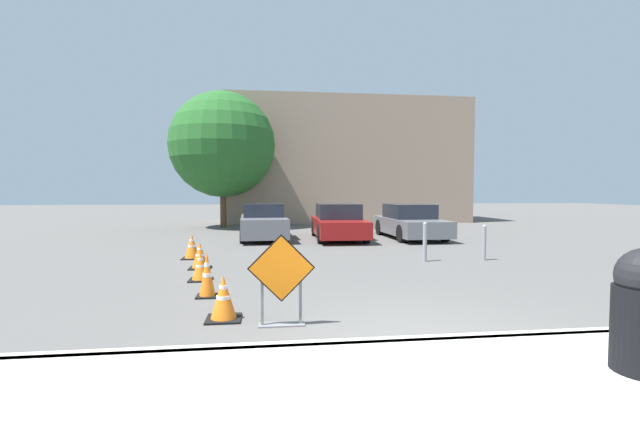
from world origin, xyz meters
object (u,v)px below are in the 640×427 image
at_px(traffic_cone_fifth, 192,246).
at_px(parked_car_second, 338,223).
at_px(road_closed_sign, 281,277).
at_px(bollard_nearest, 425,241).
at_px(parked_car_nearest, 263,223).
at_px(parked_car_third, 410,222).
at_px(traffic_cone_second, 207,275).
at_px(traffic_cone_third, 200,267).
at_px(bollard_second, 484,241).
at_px(traffic_cone_fourth, 200,256).
at_px(traffic_cone_nearest, 223,298).

relative_size(traffic_cone_fifth, parked_car_second, 0.16).
relative_size(road_closed_sign, bollard_nearest, 1.22).
distance_m(parked_car_nearest, parked_car_third, 5.89).
relative_size(traffic_cone_second, parked_car_nearest, 0.19).
relative_size(traffic_cone_third, bollard_nearest, 0.58).
xyz_separation_m(parked_car_third, bollard_second, (0.17, -5.66, -0.12)).
bearing_deg(traffic_cone_second, traffic_cone_fifth, 102.84).
height_order(road_closed_sign, traffic_cone_third, road_closed_sign).
bearing_deg(parked_car_second, bollard_nearest, 105.95).
relative_size(traffic_cone_fourth, parked_car_third, 0.14).
relative_size(traffic_cone_third, parked_car_second, 0.14).
relative_size(traffic_cone_nearest, bollard_nearest, 0.62).
bearing_deg(traffic_cone_fourth, traffic_cone_fifth, 106.10).
bearing_deg(traffic_cone_third, bollard_nearest, 17.54).
distance_m(traffic_cone_third, traffic_cone_fourth, 1.45).
height_order(road_closed_sign, parked_car_third, parked_car_third).
relative_size(road_closed_sign, traffic_cone_fourth, 1.97).
xyz_separation_m(traffic_cone_fourth, bollard_second, (7.54, 0.34, 0.20)).
height_order(parked_car_nearest, bollard_second, parked_car_nearest).
xyz_separation_m(road_closed_sign, parked_car_nearest, (-0.34, 11.10, -0.04)).
xyz_separation_m(road_closed_sign, traffic_cone_nearest, (-0.84, 0.42, -0.37)).
bearing_deg(road_closed_sign, bollard_nearest, 51.63).
relative_size(traffic_cone_second, traffic_cone_third, 1.30).
bearing_deg(parked_car_third, parked_car_second, 0.15).
bearing_deg(road_closed_sign, parked_car_second, 76.28).
xyz_separation_m(traffic_cone_second, parked_car_nearest, (0.92, 9.25, 0.26)).
height_order(traffic_cone_nearest, traffic_cone_fifth, traffic_cone_fifth).
xyz_separation_m(parked_car_nearest, parked_car_third, (5.88, -0.36, -0.01)).
distance_m(road_closed_sign, traffic_cone_nearest, 1.01).
bearing_deg(traffic_cone_nearest, bollard_nearest, 43.82).
distance_m(traffic_cone_second, bollard_second, 7.69).
height_order(road_closed_sign, traffic_cone_fifth, road_closed_sign).
bearing_deg(traffic_cone_second, bollard_nearest, 31.44).
distance_m(traffic_cone_nearest, bollard_nearest, 6.74).
xyz_separation_m(traffic_cone_fifth, bollard_nearest, (6.31, -1.25, 0.22)).
bearing_deg(parked_car_second, traffic_cone_fourth, 54.90).
bearing_deg(traffic_cone_fourth, parked_car_second, 53.22).
bearing_deg(parked_car_third, traffic_cone_nearest, 56.98).
xyz_separation_m(traffic_cone_nearest, traffic_cone_fourth, (-0.99, 4.32, -0.00)).
height_order(road_closed_sign, traffic_cone_fourth, road_closed_sign).
bearing_deg(traffic_cone_fifth, parked_car_third, 29.35).
distance_m(traffic_cone_third, parked_car_nearest, 7.90).
relative_size(traffic_cone_fourth, traffic_cone_fifth, 0.93).
xyz_separation_m(traffic_cone_fourth, bollard_nearest, (5.85, 0.34, 0.24)).
bearing_deg(parked_car_third, traffic_cone_second, 51.26).
height_order(traffic_cone_third, traffic_cone_fifth, traffic_cone_fifth).
xyz_separation_m(road_closed_sign, traffic_cone_fifth, (-2.29, 6.34, -0.35)).
relative_size(bollard_nearest, bollard_second, 1.09).
xyz_separation_m(parked_car_third, bollard_nearest, (-1.52, -5.66, -0.08)).
height_order(traffic_cone_second, traffic_cone_fourth, traffic_cone_second).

